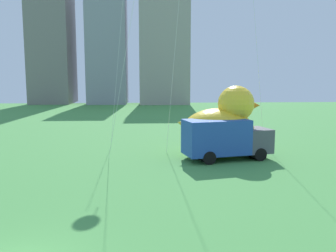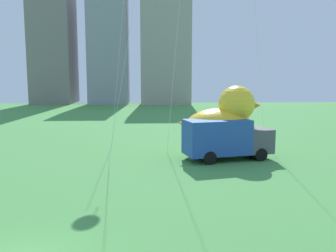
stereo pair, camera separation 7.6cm
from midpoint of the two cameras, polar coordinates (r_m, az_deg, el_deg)
The scene contains 3 objects.
giant_inflatable_duck at distance 26.86m, azimuth 8.20°, elevation -0.05°, with size 6.23×4.00×5.16m.
box_truck at distance 25.81m, azimuth 8.86°, elevation -2.06°, with size 6.48×3.60×2.85m.
city_skyline at distance 81.19m, azimuth -11.75°, elevation 13.88°, with size 33.34×12.91×35.66m.
Camera 1 is at (4.25, -10.49, 5.82)m, focal length 38.96 mm.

